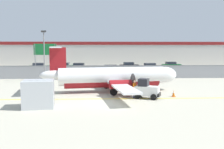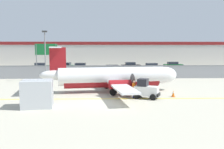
{
  "view_description": "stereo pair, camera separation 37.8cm",
  "coord_description": "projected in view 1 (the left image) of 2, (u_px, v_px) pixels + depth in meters",
  "views": [
    {
      "loc": [
        -0.56,
        -21.17,
        4.73
      ],
      "look_at": [
        0.57,
        6.9,
        1.8
      ],
      "focal_mm": 40.0,
      "sensor_mm": 36.0,
      "label": 1
    },
    {
      "loc": [
        -0.18,
        -21.18,
        4.73
      ],
      "look_at": [
        0.57,
        6.9,
        1.8
      ],
      "focal_mm": 40.0,
      "sensor_mm": 36.0,
      "label": 2
    }
  ],
  "objects": [
    {
      "name": "background_building",
      "position": [
        104.0,
        54.0,
        68.9
      ],
      "size": [
        91.0,
        8.1,
        6.5
      ],
      "color": "beige",
      "rests_on": "ground"
    },
    {
      "name": "perimeter_fence",
      "position": [
        106.0,
        72.0,
        39.32
      ],
      "size": [
        98.0,
        0.1,
        2.1
      ],
      "color": "gray",
      "rests_on": "ground"
    },
    {
      "name": "commuter_airplane",
      "position": [
        115.0,
        77.0,
        27.32
      ],
      "size": [
        15.19,
        16.06,
        4.92
      ],
      "rotation": [
        0.0,
        0.0,
        0.15
      ],
      "color": "white",
      "rests_on": "ground"
    },
    {
      "name": "ground_plane",
      "position": [
        108.0,
        99.0,
        23.53
      ],
      "size": [
        140.0,
        140.0,
        0.01
      ],
      "color": "#B2AD99"
    },
    {
      "name": "parked_car_4",
      "position": [
        129.0,
        66.0,
        55.97
      ],
      "size": [
        4.3,
        2.21,
        1.58
      ],
      "rotation": [
        0.0,
        0.0,
        0.06
      ],
      "color": "black",
      "rests_on": "parking_lot_strip"
    },
    {
      "name": "parking_lot_strip",
      "position": [
        105.0,
        72.0,
        50.86
      ],
      "size": [
        98.0,
        17.0,
        0.12
      ],
      "color": "#38383A",
      "rests_on": "ground"
    },
    {
      "name": "ground_crew_worker",
      "position": [
        135.0,
        88.0,
        23.84
      ],
      "size": [
        0.45,
        0.53,
        1.7
      ],
      "rotation": [
        0.0,
        0.0,
        5.87
      ],
      "color": "#191E4C",
      "rests_on": "ground"
    },
    {
      "name": "apron_light_pole",
      "position": [
        44.0,
        52.0,
        35.64
      ],
      "size": [
        0.7,
        0.3,
        7.27
      ],
      "color": "slate",
      "rests_on": "ground"
    },
    {
      "name": "cargo_container",
      "position": [
        39.0,
        94.0,
        20.01
      ],
      "size": [
        2.66,
        2.32,
        2.2
      ],
      "rotation": [
        0.0,
        0.0,
        0.14
      ],
      "color": "#B7BCC1",
      "rests_on": "ground"
    },
    {
      "name": "parked_car_5",
      "position": [
        150.0,
        67.0,
        52.36
      ],
      "size": [
        4.35,
        2.32,
        1.58
      ],
      "rotation": [
        0.0,
        0.0,
        0.1
      ],
      "color": "silver",
      "rests_on": "parking_lot_strip"
    },
    {
      "name": "parked_car_6",
      "position": [
        171.0,
        65.0,
        57.81
      ],
      "size": [
        4.29,
        2.2,
        1.58
      ],
      "rotation": [
        0.0,
        0.0,
        0.06
      ],
      "color": "#19662D",
      "rests_on": "parking_lot_strip"
    },
    {
      "name": "traffic_cone_near_right",
      "position": [
        174.0,
        94.0,
        24.55
      ],
      "size": [
        0.36,
        0.36,
        0.64
      ],
      "color": "orange",
      "rests_on": "ground"
    },
    {
      "name": "highway_sign",
      "position": [
        45.0,
        52.0,
        40.23
      ],
      "size": [
        3.6,
        0.14,
        5.5
      ],
      "color": "slate",
      "rests_on": "ground"
    },
    {
      "name": "baggage_tug",
      "position": [
        147.0,
        89.0,
        23.69
      ],
      "size": [
        2.57,
        2.08,
        1.88
      ],
      "rotation": [
        0.0,
        0.0,
        -0.4
      ],
      "color": "silver",
      "rests_on": "ground"
    },
    {
      "name": "traffic_cone_near_left",
      "position": [
        130.0,
        86.0,
        29.21
      ],
      "size": [
        0.36,
        0.36,
        0.64
      ],
      "color": "orange",
      "rests_on": "ground"
    },
    {
      "name": "parked_car_2",
      "position": [
        78.0,
        67.0,
        52.82
      ],
      "size": [
        4.28,
        2.16,
        1.58
      ],
      "rotation": [
        0.0,
        0.0,
        3.09
      ],
      "color": "black",
      "rests_on": "parking_lot_strip"
    },
    {
      "name": "parked_car_1",
      "position": [
        63.0,
        66.0,
        54.41
      ],
      "size": [
        4.38,
        2.42,
        1.58
      ],
      "rotation": [
        0.0,
        0.0,
        3.01
      ],
      "color": "#19662D",
      "rests_on": "parking_lot_strip"
    },
    {
      "name": "parked_car_3",
      "position": [
        110.0,
        69.0,
        46.72
      ],
      "size": [
        4.36,
        2.36,
        1.58
      ],
      "rotation": [
        0.0,
        0.0,
        3.25
      ],
      "color": "black",
      "rests_on": "parking_lot_strip"
    },
    {
      "name": "parked_car_0",
      "position": [
        39.0,
        67.0,
        52.96
      ],
      "size": [
        4.39,
        2.43,
        1.58
      ],
      "rotation": [
        0.0,
        0.0,
        0.13
      ],
      "color": "#19662D",
      "rests_on": "parking_lot_strip"
    }
  ]
}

